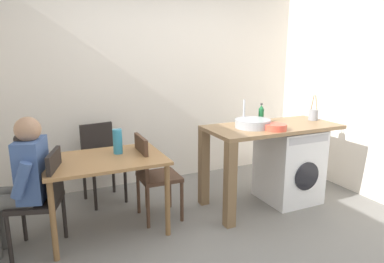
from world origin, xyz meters
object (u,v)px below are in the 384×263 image
Objects in this scene: bottle_tall_green at (261,114)px; mixing_bowl at (275,127)px; chair_opposite at (152,173)px; washing_machine at (289,164)px; vase at (118,141)px; seated_person at (22,179)px; chair_spare_by_wall at (101,158)px; chair_person_seat at (44,196)px; dining_table at (105,168)px; utensil_crock at (313,114)px.

bottle_tall_green reaches higher than mixing_bowl.
chair_opposite is 3.81× the size of mixing_bowl.
mixing_bowl reaches higher than chair_opposite.
vase is (-1.93, 0.24, 0.43)m from washing_machine.
vase is (0.85, 0.18, 0.19)m from seated_person.
seated_person is at bearing 36.57° from chair_spare_by_wall.
chair_person_seat and chair_opposite have the same top height.
mixing_bowl is at bearing -104.23° from bottle_tall_green.
washing_machine reaches higher than dining_table.
chair_opposite is 0.82m from chair_spare_by_wall.
dining_table is at bearing 168.76° from mixing_bowl.
chair_spare_by_wall is 0.76m from vase.
utensil_crock is (1.97, -0.14, 0.48)m from chair_opposite.
chair_spare_by_wall is 2.56m from utensil_crock.
seated_person is at bearing 179.78° from utensil_crock.
dining_table is at bearing 177.95° from utensil_crock.
bottle_tall_green reaches higher than chair_spare_by_wall.
washing_machine is at bearing -34.69° from bottle_tall_green.
dining_table is at bearing 73.11° from chair_spare_by_wall.
utensil_crock is (0.65, -0.14, -0.03)m from bottle_tall_green.
washing_machine is 2.87× the size of utensil_crock.
mixing_bowl is at bearing -80.09° from seated_person.
vase is at bearing -56.34° from chair_person_seat.
seated_person is 3.17m from utensil_crock.
chair_opposite is 3.72× the size of vase.
bottle_tall_green is 0.94× the size of mixing_bowl.
washing_machine is 1.99m from vase.
utensil_crock reaches higher than washing_machine.
chair_opposite is (0.48, 0.05, -0.14)m from dining_table.
seated_person reaches higher than chair_spare_by_wall.
washing_machine is at bearing -74.29° from chair_person_seat.
seated_person is (-0.70, -0.08, 0.03)m from dining_table.
dining_table is 4.66× the size of mixing_bowl.
washing_machine is at bearing -75.19° from seated_person.
seated_person is 1.40× the size of washing_machine.
seated_person is at bearing -168.35° from vase.
dining_table is 0.79m from chair_spare_by_wall.
chair_spare_by_wall is (0.09, 0.77, -0.14)m from dining_table.
seated_person is (-1.18, -0.13, 0.16)m from chair_opposite.
seated_person is 4.96× the size of vase.
chair_spare_by_wall is at bearing 95.40° from vase.
chair_person_seat is at bearing 44.10° from chair_spare_by_wall.
dining_table is at bearing -61.46° from chair_person_seat.
chair_opposite is at bearing 175.98° from utensil_crock.
dining_table is 2.47m from utensil_crock.
chair_person_seat is 2.63m from washing_machine.
seated_person is 2.80m from washing_machine.
chair_opposite is at bearing -64.36° from chair_person_seat.
bottle_tall_green is at bearing 167.61° from utensil_crock.
utensil_crock reaches higher than vase.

